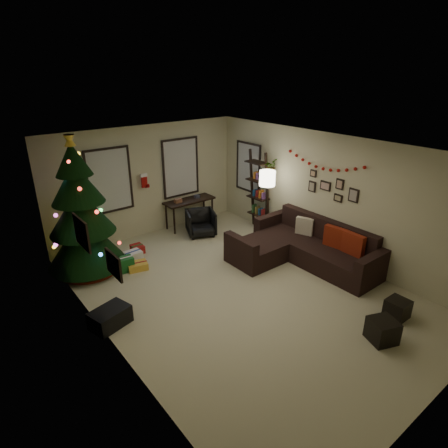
{
  "coord_description": "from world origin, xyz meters",
  "views": [
    {
      "loc": [
        -4.07,
        -4.65,
        3.97
      ],
      "look_at": [
        0.1,
        0.6,
        1.15
      ],
      "focal_mm": 30.39,
      "sensor_mm": 36.0,
      "label": 1
    }
  ],
  "objects_px": {
    "christmas_tree": "(81,216)",
    "desk_chair": "(201,223)",
    "sofa": "(301,249)",
    "desk": "(189,203)",
    "bookshelf": "(259,192)"
  },
  "relations": [
    {
      "from": "desk_chair",
      "to": "bookshelf",
      "type": "height_order",
      "value": "bookshelf"
    },
    {
      "from": "desk",
      "to": "desk_chair",
      "type": "distance_m",
      "value": 0.73
    },
    {
      "from": "christmas_tree",
      "to": "desk_chair",
      "type": "distance_m",
      "value": 3.0
    },
    {
      "from": "desk_chair",
      "to": "bookshelf",
      "type": "distance_m",
      "value": 1.65
    },
    {
      "from": "desk",
      "to": "bookshelf",
      "type": "xyz_separation_m",
      "value": [
        1.28,
        -1.26,
        0.35
      ]
    },
    {
      "from": "christmas_tree",
      "to": "sofa",
      "type": "distance_m",
      "value": 4.62
    },
    {
      "from": "desk_chair",
      "to": "bookshelf",
      "type": "bearing_deg",
      "value": -0.55
    },
    {
      "from": "sofa",
      "to": "desk_chair",
      "type": "height_order",
      "value": "sofa"
    },
    {
      "from": "christmas_tree",
      "to": "sofa",
      "type": "bearing_deg",
      "value": -33.64
    },
    {
      "from": "desk_chair",
      "to": "bookshelf",
      "type": "relative_size",
      "value": 0.31
    },
    {
      "from": "desk",
      "to": "desk_chair",
      "type": "relative_size",
      "value": 2.11
    },
    {
      "from": "sofa",
      "to": "desk",
      "type": "xyz_separation_m",
      "value": [
        -0.8,
        3.15,
        0.35
      ]
    },
    {
      "from": "christmas_tree",
      "to": "sofa",
      "type": "height_order",
      "value": "christmas_tree"
    },
    {
      "from": "desk_chair",
      "to": "bookshelf",
      "type": "xyz_separation_m",
      "value": [
        1.38,
        -0.61,
        0.68
      ]
    },
    {
      "from": "christmas_tree",
      "to": "desk_chair",
      "type": "xyz_separation_m",
      "value": [
        2.87,
        -0.01,
        -0.88
      ]
    }
  ]
}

